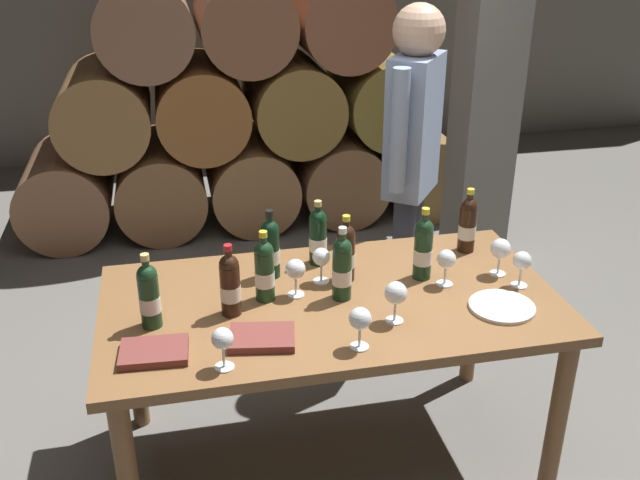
# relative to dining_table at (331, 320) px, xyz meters

# --- Properties ---
(ground_plane) EXTENTS (14.00, 14.00, 0.00)m
(ground_plane) POSITION_rel_dining_table_xyz_m (0.00, 0.00, -0.67)
(ground_plane) COLOR #66635E
(barrel_stack) EXTENTS (3.12, 0.90, 1.69)m
(barrel_stack) POSITION_rel_dining_table_xyz_m (0.00, 2.60, 0.09)
(barrel_stack) COLOR brown
(barrel_stack) RESTS_ON ground_plane
(stone_pillar) EXTENTS (0.32, 0.32, 2.60)m
(stone_pillar) POSITION_rel_dining_table_xyz_m (1.30, 1.60, 0.63)
(stone_pillar) COLOR slate
(stone_pillar) RESTS_ON ground_plane
(dining_table) EXTENTS (1.70, 0.90, 0.76)m
(dining_table) POSITION_rel_dining_table_xyz_m (0.00, 0.00, 0.00)
(dining_table) COLOR brown
(dining_table) RESTS_ON ground_plane
(wine_bottle_0) EXTENTS (0.07, 0.07, 0.27)m
(wine_bottle_0) POSITION_rel_dining_table_xyz_m (0.09, 0.14, 0.21)
(wine_bottle_0) COLOR black
(wine_bottle_0) RESTS_ON dining_table
(wine_bottle_1) EXTENTS (0.07, 0.07, 0.27)m
(wine_bottle_1) POSITION_rel_dining_table_xyz_m (0.01, 0.30, 0.21)
(wine_bottle_1) COLOR black
(wine_bottle_1) RESTS_ON dining_table
(wine_bottle_2) EXTENTS (0.07, 0.07, 0.28)m
(wine_bottle_2) POSITION_rel_dining_table_xyz_m (-0.19, 0.23, 0.21)
(wine_bottle_2) COLOR black
(wine_bottle_2) RESTS_ON dining_table
(wine_bottle_3) EXTENTS (0.07, 0.07, 0.28)m
(wine_bottle_3) POSITION_rel_dining_table_xyz_m (-0.24, 0.05, 0.21)
(wine_bottle_3) COLOR #19381E
(wine_bottle_3) RESTS_ON dining_table
(wine_bottle_4) EXTENTS (0.07, 0.07, 0.28)m
(wine_bottle_4) POSITION_rel_dining_table_xyz_m (0.65, 0.28, 0.21)
(wine_bottle_4) COLOR black
(wine_bottle_4) RESTS_ON dining_table
(wine_bottle_5) EXTENTS (0.07, 0.07, 0.29)m
(wine_bottle_5) POSITION_rel_dining_table_xyz_m (0.04, 0.00, 0.22)
(wine_bottle_5) COLOR #19381E
(wine_bottle_5) RESTS_ON dining_table
(wine_bottle_6) EXTENTS (0.07, 0.07, 0.29)m
(wine_bottle_6) POSITION_rel_dining_table_xyz_m (0.39, 0.09, 0.22)
(wine_bottle_6) COLOR #19381E
(wine_bottle_6) RESTS_ON dining_table
(wine_bottle_7) EXTENTS (0.07, 0.07, 0.27)m
(wine_bottle_7) POSITION_rel_dining_table_xyz_m (-0.37, -0.03, 0.21)
(wine_bottle_7) COLOR black
(wine_bottle_7) RESTS_ON dining_table
(wine_bottle_8) EXTENTS (0.07, 0.07, 0.28)m
(wine_bottle_8) POSITION_rel_dining_table_xyz_m (-0.65, -0.05, 0.21)
(wine_bottle_8) COLOR #19381E
(wine_bottle_8) RESTS_ON dining_table
(wine_glass_0) EXTENTS (0.07, 0.07, 0.15)m
(wine_glass_0) POSITION_rel_dining_table_xyz_m (-0.43, -0.35, 0.19)
(wine_glass_0) COLOR white
(wine_glass_0) RESTS_ON dining_table
(wine_glass_1) EXTENTS (0.08, 0.08, 0.16)m
(wine_glass_1) POSITION_rel_dining_table_xyz_m (0.18, -0.20, 0.20)
(wine_glass_1) COLOR white
(wine_glass_1) RESTS_ON dining_table
(wine_glass_2) EXTENTS (0.07, 0.07, 0.14)m
(wine_glass_2) POSITION_rel_dining_table_xyz_m (-0.01, 0.14, 0.19)
(wine_glass_2) COLOR white
(wine_glass_2) RESTS_ON dining_table
(wine_glass_3) EXTENTS (0.07, 0.07, 0.15)m
(wine_glass_3) POSITION_rel_dining_table_xyz_m (0.45, 0.02, 0.20)
(wine_glass_3) COLOR white
(wine_glass_3) RESTS_ON dining_table
(wine_glass_4) EXTENTS (0.08, 0.08, 0.15)m
(wine_glass_4) POSITION_rel_dining_table_xyz_m (0.02, -0.33, 0.20)
(wine_glass_4) COLOR white
(wine_glass_4) RESTS_ON dining_table
(wine_glass_5) EXTENTS (0.08, 0.08, 0.15)m
(wine_glass_5) POSITION_rel_dining_table_xyz_m (0.69, 0.05, 0.20)
(wine_glass_5) COLOR white
(wine_glass_5) RESTS_ON dining_table
(wine_glass_6) EXTENTS (0.07, 0.07, 0.15)m
(wine_glass_6) POSITION_rel_dining_table_xyz_m (0.73, -0.06, 0.19)
(wine_glass_6) COLOR white
(wine_glass_6) RESTS_ON dining_table
(wine_glass_7) EXTENTS (0.08, 0.08, 0.15)m
(wine_glass_7) POSITION_rel_dining_table_xyz_m (-0.12, 0.05, 0.20)
(wine_glass_7) COLOR white
(wine_glass_7) RESTS_ON dining_table
(tasting_notebook) EXTENTS (0.24, 0.20, 0.03)m
(tasting_notebook) POSITION_rel_dining_table_xyz_m (-0.29, -0.23, 0.11)
(tasting_notebook) COLOR brown
(tasting_notebook) RESTS_ON dining_table
(leather_ledger) EXTENTS (0.23, 0.17, 0.03)m
(leather_ledger) POSITION_rel_dining_table_xyz_m (-0.65, -0.24, 0.11)
(leather_ledger) COLOR brown
(leather_ledger) RESTS_ON dining_table
(serving_plate) EXTENTS (0.24, 0.24, 0.01)m
(serving_plate) POSITION_rel_dining_table_xyz_m (0.59, -0.20, 0.10)
(serving_plate) COLOR white
(serving_plate) RESTS_ON dining_table
(sommelier_presenting) EXTENTS (0.34, 0.41, 1.72)m
(sommelier_presenting) POSITION_rel_dining_table_xyz_m (0.56, 0.75, 0.37)
(sommelier_presenting) COLOR #383842
(sommelier_presenting) RESTS_ON ground_plane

